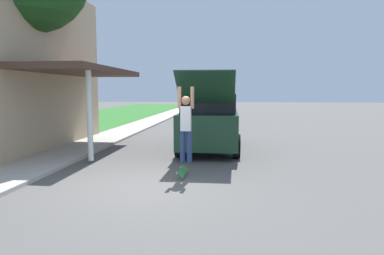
# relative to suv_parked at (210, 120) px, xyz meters

# --- Properties ---
(ground_plane) EXTENTS (120.00, 120.00, 0.00)m
(ground_plane) POSITION_rel_suv_parked_xyz_m (-1.23, -5.12, -1.11)
(ground_plane) COLOR #54514F
(sidewalk) EXTENTS (1.80, 80.00, 0.10)m
(sidewalk) POSITION_rel_suv_parked_xyz_m (-4.83, 0.88, -1.06)
(sidewalk) COLOR #ADA89E
(sidewalk) RESTS_ON ground_plane
(suv_parked) EXTENTS (2.12, 5.52, 2.75)m
(suv_parked) POSITION_rel_suv_parked_xyz_m (0.00, 0.00, 0.00)
(suv_parked) COLOR #193823
(suv_parked) RESTS_ON ground_plane
(car_down_street) EXTENTS (1.88, 4.59, 1.30)m
(car_down_street) POSITION_rel_suv_parked_xyz_m (-0.30, 9.76, -0.47)
(car_down_street) COLOR #B7B7BC
(car_down_street) RESTS_ON ground_plane
(skateboarder) EXTENTS (0.41, 0.22, 1.88)m
(skateboarder) POSITION_rel_suv_parked_xyz_m (-0.37, -4.21, 0.26)
(skateboarder) COLOR navy
(skateboarder) RESTS_ON ground_plane
(skateboard) EXTENTS (0.22, 0.84, 0.23)m
(skateboard) POSITION_rel_suv_parked_xyz_m (-0.47, -4.12, -0.97)
(skateboard) COLOR #337F3D
(skateboard) RESTS_ON ground_plane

